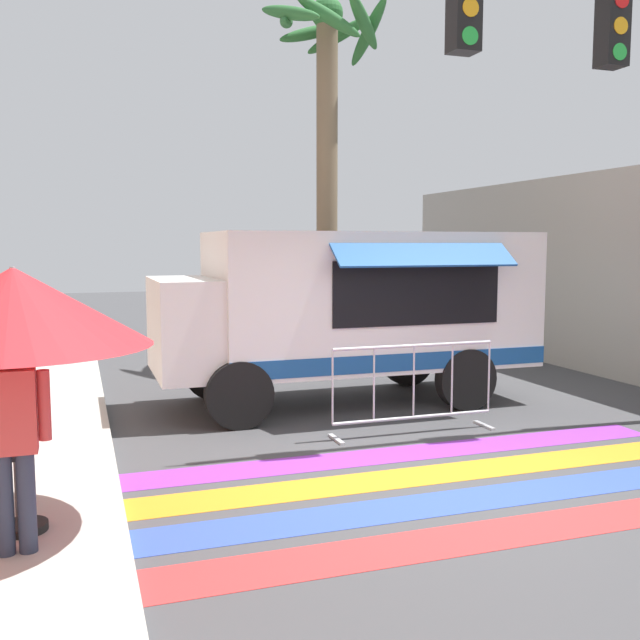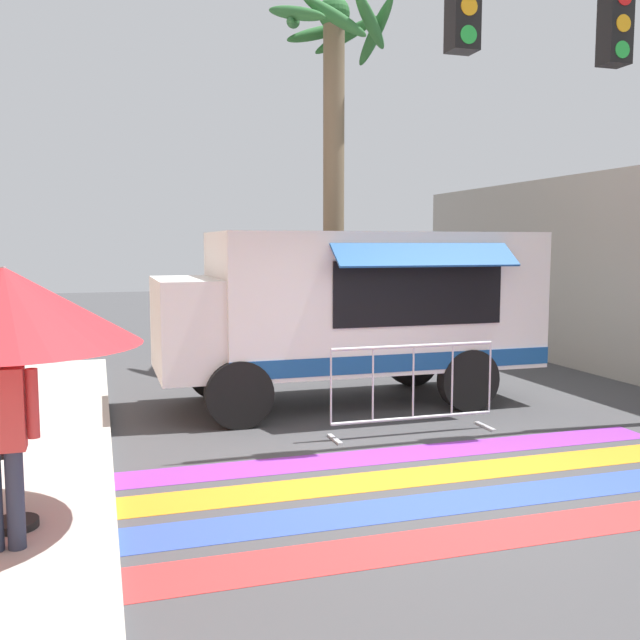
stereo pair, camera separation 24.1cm
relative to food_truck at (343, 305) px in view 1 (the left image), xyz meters
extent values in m
plane|color=#424244|center=(-0.24, -3.47, -1.46)|extent=(60.00, 60.00, 0.00)
cube|color=red|center=(-0.24, -4.91, -1.46)|extent=(6.40, 0.56, 0.01)
cube|color=#334FB2|center=(-0.24, -4.15, -1.46)|extent=(6.40, 0.56, 0.01)
cube|color=orange|center=(-0.24, -3.39, -1.46)|extent=(6.40, 0.56, 0.01)
cube|color=purple|center=(-0.24, -2.63, -1.46)|extent=(6.40, 0.56, 0.01)
cube|color=white|center=(0.43, 0.01, 0.09)|extent=(4.67, 2.06, 1.95)
cube|color=white|center=(-1.91, 0.01, -0.23)|extent=(1.65, 1.89, 1.32)
cube|color=#1E232D|center=(-2.68, 0.01, 0.10)|extent=(0.06, 1.65, 0.50)
cube|color=black|center=(0.70, -1.04, 0.23)|extent=(2.47, 0.03, 0.88)
cube|color=#194C8C|center=(0.70, -1.24, 0.75)|extent=(2.57, 0.43, 0.31)
cube|color=#194C8C|center=(0.43, -1.03, -0.71)|extent=(4.67, 0.01, 0.24)
cylinder|color=black|center=(-1.77, -0.94, -1.02)|extent=(0.88, 0.22, 0.88)
cylinder|color=black|center=(-1.77, 0.95, -1.02)|extent=(0.88, 0.22, 0.88)
cylinder|color=black|center=(1.52, -0.94, -1.02)|extent=(0.88, 0.22, 0.88)
cylinder|color=black|center=(1.52, 0.95, -1.02)|extent=(0.88, 0.22, 0.88)
cube|color=black|center=(2.55, -2.44, 3.48)|extent=(0.32, 0.28, 0.90)
cylinder|color=#F2A519|center=(2.55, -2.58, 3.48)|extent=(0.20, 0.02, 0.20)
cylinder|color=green|center=(2.55, -2.58, 3.18)|extent=(0.20, 0.02, 0.20)
cube|color=black|center=(0.51, -2.44, 3.48)|extent=(0.32, 0.28, 0.90)
cylinder|color=#F2A519|center=(0.51, -2.58, 3.48)|extent=(0.20, 0.02, 0.20)
cylinder|color=green|center=(0.51, -2.58, 3.18)|extent=(0.20, 0.02, 0.20)
cylinder|color=black|center=(-4.14, -3.91, -1.31)|extent=(0.36, 0.36, 0.06)
cylinder|color=#B2B2B7|center=(-4.14, -3.91, -0.31)|extent=(0.04, 0.04, 2.06)
cone|color=red|center=(-4.14, -3.91, 0.42)|extent=(2.05, 2.05, 0.61)
cylinder|color=#4C4C51|center=(-4.21, -3.61, -1.10)|extent=(0.02, 0.02, 0.47)
cylinder|color=#4C4C51|center=(-4.21, -3.22, -1.10)|extent=(0.02, 0.02, 0.47)
cylinder|color=#2D3347|center=(-4.23, -4.33, -0.96)|extent=(0.13, 0.13, 0.75)
cylinder|color=#2D3347|center=(-4.08, -4.33, -0.96)|extent=(0.13, 0.13, 0.75)
cube|color=#CC3F3F|center=(-4.15, -4.33, -0.29)|extent=(0.34, 0.20, 0.60)
cylinder|color=#CC3F3F|center=(-3.93, -4.33, -0.26)|extent=(0.09, 0.09, 0.51)
sphere|color=brown|center=(-4.15, -4.33, 0.15)|extent=(0.21, 0.21, 0.21)
cylinder|color=#B7BABF|center=(0.24, -1.87, -0.36)|extent=(2.15, 0.04, 0.04)
cylinder|color=#B7BABF|center=(0.24, -1.87, -1.26)|extent=(2.15, 0.04, 0.04)
cylinder|color=#B7BABF|center=(-0.83, -1.87, -0.81)|extent=(0.02, 0.02, 0.91)
cylinder|color=#B7BABF|center=(-0.30, -1.87, -0.81)|extent=(0.02, 0.02, 0.91)
cylinder|color=#B7BABF|center=(0.24, -1.87, -0.81)|extent=(0.02, 0.02, 0.91)
cylinder|color=#B7BABF|center=(0.78, -1.87, -0.81)|extent=(0.02, 0.02, 0.91)
cylinder|color=#B7BABF|center=(1.31, -1.87, -0.81)|extent=(0.02, 0.02, 0.91)
cube|color=#B7BABF|center=(-0.78, -1.87, -1.45)|extent=(0.06, 0.44, 0.03)
cube|color=#B7BABF|center=(1.26, -1.87, -1.45)|extent=(0.06, 0.44, 0.03)
cylinder|color=#7A664C|center=(0.93, 3.36, 1.79)|extent=(0.41, 0.41, 6.52)
sphere|color=#2D6B33|center=(0.93, 3.36, 5.20)|extent=(0.60, 0.60, 0.60)
ellipsoid|color=#2D6B33|center=(1.79, 3.40, 4.93)|extent=(0.32, 1.60, 1.09)
ellipsoid|color=#2D6B33|center=(1.38, 3.92, 4.99)|extent=(1.26, 1.07, 0.79)
ellipsoid|color=#2D6B33|center=(0.86, 4.07, 5.03)|extent=(1.45, 0.38, 0.66)
ellipsoid|color=#2D6B33|center=(0.21, 3.60, 5.05)|extent=(0.71, 1.54, 0.64)
ellipsoid|color=#2D6B33|center=(0.10, 3.05, 5.03)|extent=(0.85, 1.74, 0.76)
ellipsoid|color=#2D6B33|center=(0.74, 2.73, 4.94)|extent=(1.27, 0.61, 0.88)
ellipsoid|color=#2D6B33|center=(1.46, 2.85, 4.96)|extent=(1.15, 1.18, 0.89)
camera|label=1|loc=(-3.68, -9.74, 0.90)|focal=40.00mm
camera|label=2|loc=(-3.45, -9.81, 0.90)|focal=40.00mm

